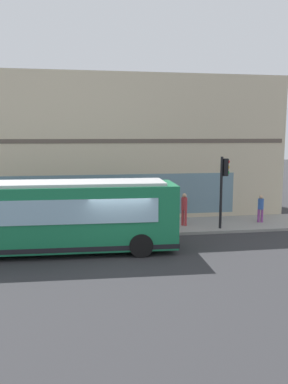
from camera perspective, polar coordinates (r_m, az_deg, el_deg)
The scene contains 8 objects.
ground at distance 16.86m, azimuth -3.67°, elevation -9.05°, with size 120.00×120.00×0.00m, color #2D2D30.
sidewalk_curb at distance 21.03m, azimuth -4.85°, elevation -5.34°, with size 3.53×40.00×0.15m, color gray.
building_corner at distance 26.16m, azimuth -5.95°, elevation 6.59°, with size 7.96×21.58×8.55m.
city_bus_nearside at distance 17.15m, azimuth -12.33°, elevation -3.57°, with size 2.94×10.13×3.07m.
traffic_light_near_corner at distance 20.67m, azimuth 11.60°, elevation 1.93°, with size 0.32×0.49×3.79m.
fire_hydrant at distance 21.61m, azimuth 0.35°, elevation -3.75°, with size 0.35×0.35×0.74m.
pedestrian_by_light_pole at distance 22.89m, azimuth 16.72°, elevation -2.10°, with size 0.32×0.32×1.55m.
pedestrian_near_building_entrance at distance 21.20m, azimuth 5.91°, elevation -2.19°, with size 0.32×0.32×1.78m.
Camera 1 is at (-16.02, 1.55, 5.02)m, focal length 36.41 mm.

